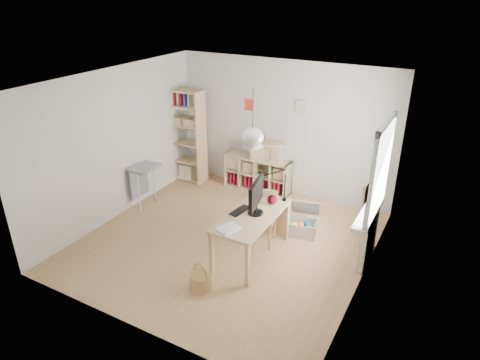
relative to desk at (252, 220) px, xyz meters
The scene contains 20 objects.
ground 0.87m from the desk, 164.74° to the left, with size 4.50×4.50×0.00m, color tan.
room_shell 1.34m from the desk, 164.74° to the left, with size 4.50×4.50×4.50m.
window_unit 2.04m from the desk, 24.12° to the left, with size 0.07×1.16×1.46m.
radiator 1.82m from the desk, 24.58° to the left, with size 0.10×0.80×0.80m, color white.
windowsill 1.77m from the desk, 25.25° to the left, with size 0.22×1.20×0.06m, color white.
desk is the anchor object (origin of this frame).
cube_shelf 2.48m from the desk, 114.61° to the left, with size 1.40×0.38×0.72m.
tall_bookshelf 3.27m from the desk, 142.99° to the left, with size 0.80×0.38×2.00m.
side_table 2.64m from the desk, 169.06° to the left, with size 0.40×0.55×0.85m.
chair 0.51m from the desk, 95.87° to the left, with size 0.52×0.52×0.90m.
wicker_basket 1.22m from the desk, 102.86° to the right, with size 0.31×0.31×0.43m.
storage_chest 1.23m from the desk, 65.68° to the left, with size 0.60×0.65×0.53m.
monitor 0.40m from the desk, 59.92° to the left, with size 0.25×0.62×0.54m.
keyboard 0.23m from the desk, behind, with size 0.15×0.39×0.02m, color black.
task_lamp 0.75m from the desk, 87.66° to the left, with size 0.46×0.17×0.49m.
yarn_ball 0.51m from the desk, 74.21° to the left, with size 0.15×0.15×0.15m, color #490916.
paper_tray 0.57m from the desk, 99.43° to the right, with size 0.24×0.30×0.03m, color white.
drawer_chest 2.33m from the desk, 109.35° to the left, with size 0.66×0.30×0.38m, color tan.
red_vase 2.43m from the desk, 112.56° to the left, with size 0.13×0.13×0.16m, color maroon.
potted_plant 1.90m from the desk, 32.80° to the left, with size 0.29×0.26×0.33m, color #2F5821.
Camera 1 is at (3.14, -5.25, 3.98)m, focal length 32.00 mm.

